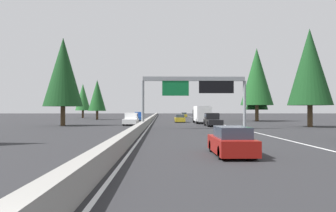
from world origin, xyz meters
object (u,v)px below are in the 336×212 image
Objects in this scene: oncoming_near at (131,119)px; conifer_left_far at (83,97)px; conifer_right_far at (257,77)px; conifer_left_mid at (97,95)px; sedan_near_right at (184,115)px; sign_gantry_overhead at (195,87)px; conifer_left_near at (63,72)px; pickup_distant_a at (212,120)px; sedan_far_left at (231,142)px; conifer_right_near at (310,67)px; sedan_distant_b at (180,119)px; oncoming_far at (139,116)px; box_truck_near_center at (202,114)px; conifer_right_mid at (257,90)px.

conifer_left_far reaches higher than oncoming_near.
conifer_right_far reaches higher than conifer_left_mid.
conifer_left_far is at bearing 110.09° from sedan_near_right.
conifer_right_far is at bearing -29.28° from sign_gantry_overhead.
conifer_left_mid is at bearing 70.92° from conifer_right_far.
sedan_near_right is at bearing -69.91° from conifer_left_far.
pickup_distant_a is at bearing -93.90° from conifer_left_near.
sign_gantry_overhead is at bearing 156.29° from pickup_distant_a.
conifer_left_near reaches higher than conifer_left_far.
conifer_left_mid reaches higher than sedan_near_right.
conifer_right_far reaches higher than sedan_near_right.
sedan_far_left is 33.43m from conifer_right_near.
conifer_right_far is (5.54, -15.98, 8.39)m from sedan_distant_b.
conifer_left_near is (-23.56, 9.49, 6.92)m from oncoming_far.
box_truck_near_center is 50.37m from sedan_near_right.
sedan_distant_b is 18.88m from conifer_right_far.
conifer_right_near is at bearing -73.89° from sign_gantry_overhead.
box_truck_near_center is at bearing -143.43° from sedan_distant_b.
sign_gantry_overhead reaches higher than sedan_distant_b.
conifer_left_near is 1.31× the size of conifer_left_far.
oncoming_far reaches higher than sedan_far_left.
box_truck_near_center reaches higher than sedan_far_left.
oncoming_near is at bearing 128.73° from conifer_right_mid.
conifer_left_near is (-22.01, 34.72, 1.34)m from conifer_right_mid.
sign_gantry_overhead is at bearing -178.20° from sedan_distant_b.
oncoming_far is at bearing 15.51° from sign_gantry_overhead.
conifer_right_near is (-6.06, -24.77, 7.23)m from oncoming_near.
sedan_near_right is at bearing -38.65° from conifer_left_mid.
conifer_left_mid reaches higher than sedan_distant_b.
oncoming_far is 0.59× the size of conifer_left_mid.
sedan_far_left is 45.17m from sedan_distant_b.
pickup_distant_a is 1.00× the size of oncoming_far.
conifer_left_near is (4.09, 34.50, -0.31)m from conifer_right_near.
oncoming_far is at bearing 78.34° from conifer_right_far.
conifer_right_near is (-27.65, -25.00, 7.23)m from oncoming_far.
conifer_left_near is at bearing -78.55° from oncoming_near.
conifer_right_mid reaches higher than pickup_distant_a.
oncoming_far is 0.38× the size of conifer_right_far.
box_truck_near_center is 49.48m from conifer_left_far.
oncoming_near is 12.10m from conifer_left_near.
sedan_distant_b is 43.73m from conifer_left_far.
conifer_left_far is at bearing 31.33° from pickup_distant_a.
oncoming_near is 32.51m from conifer_right_mid.
box_truck_near_center is 23.67m from conifer_left_near.
sedan_far_left is 0.79× the size of pickup_distant_a.
oncoming_far is (21.59, 0.24, 0.00)m from oncoming_near.
sedan_distant_b is (21.75, 0.68, -4.35)m from sign_gantry_overhead.
box_truck_near_center is 1.93× the size of sedan_distant_b.
conifer_left_far reaches higher than sedan_distant_b.
oncoming_far is (-35.09, 12.09, 0.23)m from sedan_near_right.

